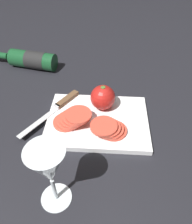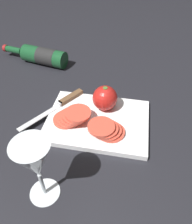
{
  "view_description": "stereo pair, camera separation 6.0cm",
  "coord_description": "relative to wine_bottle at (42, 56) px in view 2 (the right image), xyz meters",
  "views": [
    {
      "loc": [
        -0.03,
        0.5,
        0.51
      ],
      "look_at": [
        0.0,
        0.01,
        0.05
      ],
      "focal_mm": 35.0,
      "sensor_mm": 36.0,
      "label": 1
    },
    {
      "loc": [
        -0.08,
        0.49,
        0.51
      ],
      "look_at": [
        0.0,
        0.01,
        0.05
      ],
      "focal_mm": 35.0,
      "sensor_mm": 36.0,
      "label": 2
    }
  ],
  "objects": [
    {
      "name": "knife",
      "position": [
        -0.18,
        0.26,
        -0.01
      ],
      "size": [
        0.16,
        0.23,
        0.01
      ],
      "rotation": [
        0.0,
        0.0,
        0.98
      ],
      "color": "silver",
      "rests_on": "cutting_board"
    },
    {
      "name": "wine_glass",
      "position": [
        -0.22,
        0.57,
        0.09
      ],
      "size": [
        0.08,
        0.08,
        0.19
      ],
      "color": "silver",
      "rests_on": "ground_plane"
    },
    {
      "name": "cutting_board",
      "position": [
        -0.3,
        0.32,
        -0.03
      ],
      "size": [
        0.32,
        0.24,
        0.02
      ],
      "color": "white",
      "rests_on": "ground_plane"
    },
    {
      "name": "tomato_slice_stack_near",
      "position": [
        -0.34,
        0.37,
        -0.0
      ],
      "size": [
        0.11,
        0.09,
        0.03
      ],
      "color": "#DB4C38",
      "rests_on": "cutting_board"
    },
    {
      "name": "ground_plane",
      "position": [
        -0.3,
        0.31,
        -0.04
      ],
      "size": [
        3.0,
        3.0,
        0.0
      ],
      "primitive_type": "plane",
      "color": "black"
    },
    {
      "name": "whole_tomato",
      "position": [
        -0.32,
        0.26,
        0.02
      ],
      "size": [
        0.08,
        0.08,
        0.08
      ],
      "color": "red",
      "rests_on": "cutting_board"
    },
    {
      "name": "wine_bottle",
      "position": [
        0.0,
        0.0,
        0.0
      ],
      "size": [
        0.31,
        0.11,
        0.07
      ],
      "color": "#194C28",
      "rests_on": "ground_plane"
    },
    {
      "name": "tomato_slice_stack_far",
      "position": [
        -0.23,
        0.34,
        0.0
      ],
      "size": [
        0.12,
        0.08,
        0.04
      ],
      "color": "#DB4C38",
      "rests_on": "cutting_board"
    }
  ]
}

